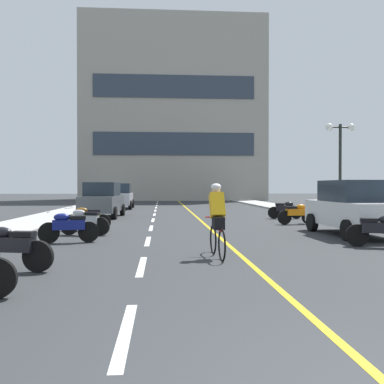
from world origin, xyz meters
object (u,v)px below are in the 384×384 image
at_px(parked_car_near, 353,208).
at_px(motorcycle_8, 285,209).
at_px(cyclist_rider, 217,218).
at_px(parked_car_far, 119,196).
at_px(motorcycle_4, 68,226).
at_px(motorcycle_2, 10,247).
at_px(parked_car_mid, 102,200).
at_px(motorcycle_6, 87,218).
at_px(street_lamp_mid, 340,148).
at_px(motorcycle_7, 297,213).
at_px(motorcycle_5, 84,221).
at_px(motorcycle_3, 380,229).

height_order(parked_car_near, motorcycle_8, parked_car_near).
distance_m(motorcycle_8, cyclist_rider, 12.40).
distance_m(parked_car_far, motorcycle_4, 18.88).
bearing_deg(motorcycle_2, parked_car_far, 90.34).
bearing_deg(parked_car_mid, motorcycle_8, -9.60).
xyz_separation_m(motorcycle_2, cyclist_rider, (4.15, 1.41, 0.41)).
bearing_deg(parked_car_near, motorcycle_2, -149.39).
relative_size(parked_car_near, parked_car_far, 1.01).
bearing_deg(motorcycle_4, motorcycle_8, 44.35).
xyz_separation_m(parked_car_far, motorcycle_6, (0.30, -15.49, -0.44)).
distance_m(street_lamp_mid, motorcycle_2, 17.12).
xyz_separation_m(motorcycle_6, motorcycle_7, (8.47, 2.10, 0.00)).
distance_m(motorcycle_4, motorcycle_5, 1.93).
xyz_separation_m(parked_car_near, motorcycle_4, (-8.97, -1.28, -0.44)).
relative_size(street_lamp_mid, motorcycle_8, 2.69).
relative_size(motorcycle_5, cyclist_rider, 0.95).
distance_m(parked_car_near, motorcycle_5, 8.89).
height_order(parked_car_near, cyclist_rider, parked_car_near).
distance_m(street_lamp_mid, motorcycle_3, 10.42).
xyz_separation_m(parked_car_mid, motorcycle_4, (0.41, -10.19, -0.44)).
bearing_deg(motorcycle_3, street_lamp_mid, 72.88).
xyz_separation_m(parked_car_far, motorcycle_3, (8.81, -20.34, -0.44)).
distance_m(motorcycle_4, cyclist_rider, 4.82).
xyz_separation_m(motorcycle_2, motorcycle_5, (0.33, 6.09, 0.00)).
bearing_deg(motorcycle_6, motorcycle_3, -29.68).
height_order(parked_car_near, parked_car_mid, same).
height_order(motorcycle_4, motorcycle_7, same).
distance_m(motorcycle_3, motorcycle_6, 9.79).
relative_size(street_lamp_mid, parked_car_far, 1.08).
relative_size(street_lamp_mid, parked_car_near, 1.07).
distance_m(motorcycle_3, motorcycle_7, 6.95).
height_order(parked_car_near, motorcycle_5, parked_car_near).
bearing_deg(cyclist_rider, motorcycle_5, 129.21).
distance_m(parked_car_far, motorcycle_5, 16.95).
xyz_separation_m(motorcycle_3, motorcycle_4, (-8.46, 1.47, 0.00)).
bearing_deg(motorcycle_6, motorcycle_4, -89.10).
height_order(parked_car_mid, cyclist_rider, parked_car_mid).
height_order(parked_car_near, motorcycle_3, parked_car_near).
bearing_deg(parked_car_near, cyclist_rider, -141.34).
bearing_deg(motorcycle_4, motorcycle_3, -9.85).
xyz_separation_m(parked_car_far, motorcycle_2, (0.14, -23.03, -0.44)).
bearing_deg(motorcycle_7, street_lamp_mid, 40.88).
xyz_separation_m(motorcycle_2, motorcycle_4, (0.22, 4.16, 0.00)).
height_order(motorcycle_3, motorcycle_4, same).
distance_m(street_lamp_mid, parked_car_near, 7.65).
bearing_deg(motorcycle_5, motorcycle_2, -93.11).
relative_size(motorcycle_2, motorcycle_8, 0.99).
bearing_deg(motorcycle_7, motorcycle_5, -156.86).
height_order(motorcycle_3, motorcycle_5, same).
distance_m(street_lamp_mid, motorcycle_6, 12.73).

